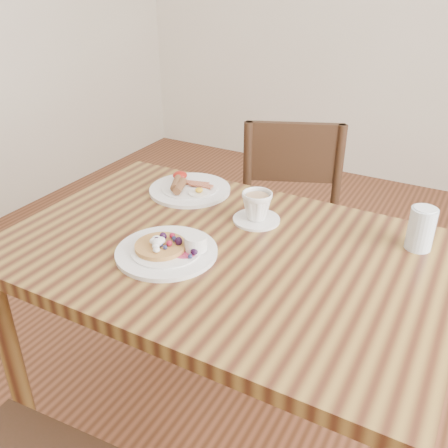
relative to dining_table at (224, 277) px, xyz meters
The scene contains 7 objects.
ground 0.65m from the dining_table, ahead, with size 5.00×5.00×0.00m, color #4E2916.
dining_table is the anchor object (origin of this frame).
chair_far 0.65m from the dining_table, 94.41° to the left, with size 0.55×0.55×0.88m.
pancake_plate 0.19m from the dining_table, 136.99° to the right, with size 0.27×0.27×0.06m.
breakfast_plate 0.40m from the dining_table, 137.06° to the left, with size 0.27×0.27×0.04m.
teacup_saucer 0.23m from the dining_table, 86.18° to the left, with size 0.14×0.14×0.09m.
water_glass 0.55m from the dining_table, 28.28° to the left, with size 0.07×0.07×0.12m, color silver.
Camera 1 is at (0.56, -1.02, 1.45)m, focal length 40.00 mm.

